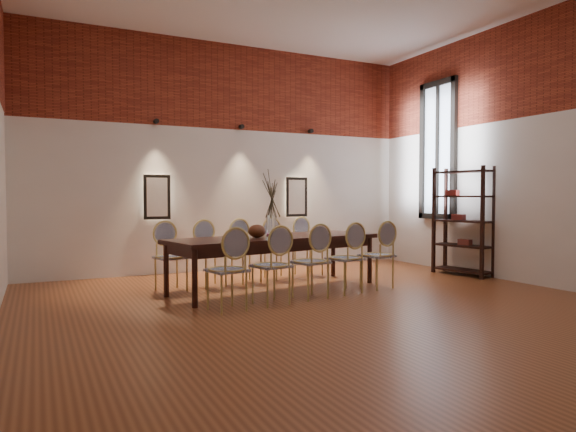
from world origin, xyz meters
name	(u,v)px	position (x,y,z in m)	size (l,w,h in m)	color
floor	(331,308)	(0.00, 0.00, -0.01)	(7.00, 7.00, 0.02)	brown
wall_back	(229,158)	(0.00, 3.55, 2.00)	(7.00, 0.10, 4.00)	silver
wall_right	(539,150)	(3.55, 0.00, 2.00)	(0.10, 7.00, 4.00)	silver
brick_band_back	(230,87)	(0.00, 3.48, 3.25)	(7.00, 0.02, 1.50)	maroon
brick_band_right	(537,63)	(3.48, 0.00, 3.25)	(0.02, 7.00, 1.50)	maroon
niche_left	(157,197)	(-1.30, 3.45, 1.30)	(0.36, 0.06, 0.66)	#FFEAC6
niche_right	(296,197)	(1.30, 3.45, 1.30)	(0.36, 0.06, 0.66)	#FFEAC6
spot_fixture_left	(156,121)	(-1.30, 3.42, 2.55)	(0.08, 0.08, 0.10)	black
spot_fixture_mid	(242,127)	(0.20, 3.42, 2.55)	(0.08, 0.08, 0.10)	black
spot_fixture_right	(311,131)	(1.60, 3.42, 2.55)	(0.08, 0.08, 0.10)	black
window_glass	(438,150)	(3.46, 2.00, 2.15)	(0.02, 0.78, 2.38)	silver
window_frame	(438,150)	(3.44, 2.00, 2.15)	(0.08, 0.90, 2.50)	black
window_mullion	(438,150)	(3.44, 2.00, 2.15)	(0.06, 0.06, 2.40)	black
dining_table	(275,263)	(-0.09, 1.37, 0.38)	(3.07, 0.99, 0.75)	#34150F
chair_near_a	(227,270)	(-1.15, 0.38, 0.47)	(0.44, 0.44, 0.94)	#CEB965
chair_near_b	(271,266)	(-0.55, 0.50, 0.47)	(0.44, 0.44, 0.94)	#CEB965
chair_near_c	(310,262)	(0.05, 0.61, 0.47)	(0.44, 0.44, 0.94)	#CEB965
chair_near_d	(345,258)	(0.66, 0.72, 0.47)	(0.44, 0.44, 0.94)	#CEB965
chair_near_e	(377,255)	(1.26, 0.83, 0.47)	(0.44, 0.44, 0.94)	#CEB965
chair_far_a	(171,257)	(-1.43, 1.91, 0.47)	(0.44, 0.44, 0.94)	#CEB965
chair_far_b	(211,254)	(-0.83, 2.02, 0.47)	(0.44, 0.44, 0.94)	#CEB965
chair_far_c	(246,251)	(-0.23, 2.13, 0.47)	(0.44, 0.44, 0.94)	#CEB965
chair_far_d	(279,249)	(0.38, 2.24, 0.47)	(0.44, 0.44, 0.94)	#CEB965
chair_far_e	(309,247)	(0.98, 2.35, 0.47)	(0.44, 0.44, 0.94)	#CEB965
vase	(271,226)	(-0.15, 1.36, 0.90)	(0.14, 0.14, 0.30)	silver
dried_branches	(271,194)	(-0.15, 1.36, 1.35)	(0.50, 0.50, 0.70)	#443C25
bowl	(257,231)	(-0.41, 1.26, 0.84)	(0.24, 0.24, 0.18)	#5B2913
book	(280,234)	(0.04, 1.49, 0.77)	(0.26, 0.18, 0.03)	#912251
shelving_rack	(463,221)	(3.28, 1.20, 0.90)	(0.38, 1.00, 1.80)	black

